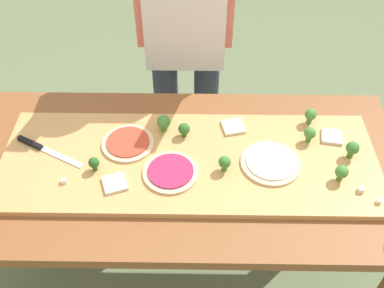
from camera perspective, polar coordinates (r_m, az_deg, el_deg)
name	(u,v)px	position (r m, az deg, el deg)	size (l,w,h in m)	color
ground_plane	(181,270)	(2.22, -1.38, -15.93)	(8.00, 8.00, 0.00)	#60704C
prep_table	(178,182)	(1.67, -1.78, -4.90)	(1.65, 0.79, 0.77)	brown
cutting_board	(189,161)	(1.58, -0.37, -2.18)	(1.34, 0.48, 0.02)	tan
chefs_knife	(40,148)	(1.69, -18.97, -0.47)	(0.27, 0.15, 0.02)	#B7BABF
pizza_whole_beet_magenta	(171,172)	(1.52, -2.78, -3.62)	(0.19, 0.19, 0.02)	beige
pizza_whole_white_garlic	(271,162)	(1.57, 10.11, -2.36)	(0.21, 0.21, 0.02)	beige
pizza_whole_tomato_red	(128,143)	(1.63, -8.27, 0.15)	(0.19, 0.19, 0.02)	beige
pizza_slice_near_right	(233,127)	(1.68, 5.34, 2.23)	(0.08, 0.08, 0.01)	beige
pizza_slice_far_right	(332,137)	(1.72, 17.59, 0.93)	(0.08, 0.08, 0.01)	beige
pizza_slice_near_left	(115,183)	(1.51, -9.93, -5.01)	(0.08, 0.08, 0.01)	beige
broccoli_floret_back_mid	(342,172)	(1.56, 18.75, -3.48)	(0.04, 0.04, 0.06)	#487A23
broccoli_floret_center_left	(352,149)	(1.64, 20.00, -0.55)	(0.05, 0.05, 0.07)	#3F7220
broccoli_floret_front_left	(310,134)	(1.66, 14.97, 1.31)	(0.04, 0.04, 0.06)	#487A23
broccoli_floret_center_right	(164,122)	(1.65, -3.68, 2.83)	(0.05, 0.05, 0.07)	#487A23
broccoli_floret_back_right	(184,129)	(1.63, -1.02, 1.93)	(0.04, 0.04, 0.06)	#366618
broccoli_floret_front_mid	(311,115)	(1.73, 15.06, 3.64)	(0.04, 0.04, 0.07)	#487A23
broccoli_floret_back_left	(94,163)	(1.55, -12.54, -2.42)	(0.04, 0.04, 0.06)	#2C5915
broccoli_floret_front_right	(225,163)	(1.51, 4.25, -2.40)	(0.04, 0.04, 0.06)	#3F7220
cheese_crumble_a	(379,201)	(1.56, 22.98, -6.84)	(0.01, 0.01, 0.01)	silver
cheese_crumble_b	(64,181)	(1.55, -16.22, -4.59)	(0.02, 0.02, 0.02)	white
cheese_crumble_c	(361,190)	(1.57, 20.97, -5.55)	(0.02, 0.02, 0.02)	silver
cook_center	(185,16)	(1.95, -0.91, 16.21)	(0.54, 0.39, 1.67)	#333847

